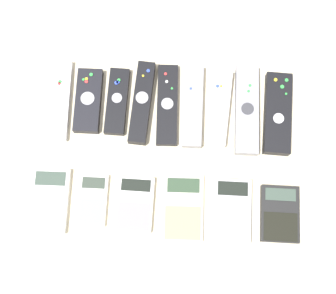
# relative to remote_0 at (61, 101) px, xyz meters

# --- Properties ---
(ground_plane) EXTENTS (3.00, 3.00, 0.00)m
(ground_plane) POSITION_rel_remote_0_xyz_m (0.26, -0.13, -0.01)
(ground_plane) COLOR beige
(remote_0) EXTENTS (0.05, 0.20, 0.02)m
(remote_0) POSITION_rel_remote_0_xyz_m (0.00, 0.00, 0.00)
(remote_0) COLOR silver
(remote_0) RESTS_ON ground_plane
(remote_1) EXTENTS (0.06, 0.15, 0.02)m
(remote_1) POSITION_rel_remote_0_xyz_m (0.06, 0.00, 0.00)
(remote_1) COLOR black
(remote_1) RESTS_ON ground_plane
(remote_2) EXTENTS (0.05, 0.16, 0.02)m
(remote_2) POSITION_rel_remote_0_xyz_m (0.13, 0.01, 0.00)
(remote_2) COLOR black
(remote_2) RESTS_ON ground_plane
(remote_3) EXTENTS (0.05, 0.20, 0.03)m
(remote_3) POSITION_rel_remote_0_xyz_m (0.19, 0.01, 0.00)
(remote_3) COLOR black
(remote_3) RESTS_ON ground_plane
(remote_4) EXTENTS (0.06, 0.20, 0.02)m
(remote_4) POSITION_rel_remote_0_xyz_m (0.25, 0.01, 0.00)
(remote_4) COLOR black
(remote_4) RESTS_ON ground_plane
(remote_5) EXTENTS (0.05, 0.20, 0.03)m
(remote_5) POSITION_rel_remote_0_xyz_m (0.31, 0.00, 0.00)
(remote_5) COLOR gray
(remote_5) RESTS_ON ground_plane
(remote_6) EXTENTS (0.06, 0.18, 0.03)m
(remote_6) POSITION_rel_remote_0_xyz_m (0.37, 0.00, 0.00)
(remote_6) COLOR silver
(remote_6) RESTS_ON ground_plane
(remote_7) EXTENTS (0.06, 0.21, 0.03)m
(remote_7) POSITION_rel_remote_0_xyz_m (0.43, 0.00, 0.00)
(remote_7) COLOR gray
(remote_7) RESTS_ON ground_plane
(remote_8) EXTENTS (0.06, 0.19, 0.03)m
(remote_8) POSITION_rel_remote_0_xyz_m (0.50, -0.00, 0.00)
(remote_8) COLOR black
(remote_8) RESTS_ON ground_plane
(calculator_0) EXTENTS (0.09, 0.14, 0.02)m
(calculator_0) POSITION_rel_remote_0_xyz_m (0.00, -0.23, -0.00)
(calculator_0) COLOR silver
(calculator_0) RESTS_ON ground_plane
(calculator_1) EXTENTS (0.07, 0.11, 0.01)m
(calculator_1) POSITION_rel_remote_0_xyz_m (0.10, -0.23, -0.00)
(calculator_1) COLOR silver
(calculator_1) RESTS_ON ground_plane
(calculator_2) EXTENTS (0.08, 0.12, 0.02)m
(calculator_2) POSITION_rel_remote_0_xyz_m (0.19, -0.23, -0.00)
(calculator_2) COLOR silver
(calculator_2) RESTS_ON ground_plane
(calculator_3) EXTENTS (0.10, 0.15, 0.01)m
(calculator_3) POSITION_rel_remote_0_xyz_m (0.30, -0.23, -0.00)
(calculator_3) COLOR beige
(calculator_3) RESTS_ON ground_plane
(calculator_4) EXTENTS (0.08, 0.14, 0.02)m
(calculator_4) POSITION_rel_remote_0_xyz_m (0.41, -0.23, -0.00)
(calculator_4) COLOR #B2B2B7
(calculator_4) RESTS_ON ground_plane
(calculator_5) EXTENTS (0.09, 0.12, 0.02)m
(calculator_5) POSITION_rel_remote_0_xyz_m (0.51, -0.23, -0.00)
(calculator_5) COLOR black
(calculator_5) RESTS_ON ground_plane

